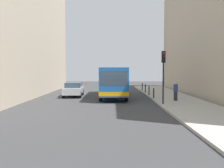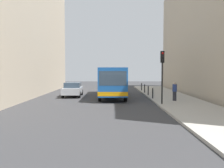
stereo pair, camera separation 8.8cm
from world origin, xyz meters
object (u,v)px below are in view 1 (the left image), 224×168
object	(u,v)px
car_beside_bus	(73,89)
bus	(113,80)
bollard_far	(145,88)
traffic_light	(163,67)
bollard_farthest	(142,87)
bollard_mid	(149,91)
bollard_near	(153,93)
pedestrian_near_signal	(175,91)

from	to	relation	value
car_beside_bus	bus	bearing A→B (deg)	174.64
bus	bollard_far	size ratio (longest dim) A/B	11.62
traffic_light	bollard_farthest	distance (m)	13.26
bus	bollard_mid	xyz separation A→B (m)	(3.77, 0.20, -1.10)
car_beside_bus	bollard_mid	distance (m)	7.91
bollard_mid	bollard_far	xyz separation A→B (m)	(0.00, 3.02, 0.00)
bollard_near	bollard_mid	world-z (taller)	same
bollard_mid	bollard_far	size ratio (longest dim) A/B	1.00
car_beside_bus	traffic_light	bearing A→B (deg)	136.65
bollard_far	bollard_farthest	xyz separation A→B (m)	(0.00, 3.02, 0.00)
bus	car_beside_bus	xyz separation A→B (m)	(-4.14, 0.24, -0.94)
car_beside_bus	bollard_near	xyz separation A→B (m)	(7.91, -3.06, -0.16)
pedestrian_near_signal	traffic_light	bearing A→B (deg)	86.05
bollard_mid	bollard_far	bearing A→B (deg)	90.00
bus	bollard_near	xyz separation A→B (m)	(3.77, -2.82, -1.10)
car_beside_bus	traffic_light	size ratio (longest dim) A/B	1.09
traffic_light	bollard_near	size ratio (longest dim) A/B	4.32
bus	bollard_far	bearing A→B (deg)	-139.89
bollard_mid	pedestrian_near_signal	size ratio (longest dim) A/B	0.59
traffic_light	bollard_far	world-z (taller)	traffic_light
car_beside_bus	bollard_mid	bearing A→B (deg)	177.66
bollard_farthest	pedestrian_near_signal	world-z (taller)	pedestrian_near_signal
bollard_mid	bollard_far	world-z (taller)	same
bollard_near	bus	bearing A→B (deg)	143.15
bollard_mid	pedestrian_near_signal	world-z (taller)	pedestrian_near_signal
car_beside_bus	bollard_far	distance (m)	8.46
bollard_far	car_beside_bus	bearing A→B (deg)	-159.33
car_beside_bus	bollard_far	size ratio (longest dim) A/B	4.70
traffic_light	bollard_farthest	size ratio (longest dim) A/B	4.32
car_beside_bus	pedestrian_near_signal	bearing A→B (deg)	150.40
bollard_near	bollard_farthest	distance (m)	9.07
car_beside_bus	traffic_light	world-z (taller)	traffic_light
bus	traffic_light	bearing A→B (deg)	119.23
bus	bollard_farthest	xyz separation A→B (m)	(3.77, 6.25, -1.10)
traffic_light	bollard_mid	size ratio (longest dim) A/B	4.32
bollard_near	bollard_far	distance (m)	6.05
bus	car_beside_bus	size ratio (longest dim) A/B	2.47
bollard_near	bollard_far	xyz separation A→B (m)	(0.00, 6.05, 0.00)
bus	bollard_mid	bearing A→B (deg)	-177.40
traffic_light	bollard_farthest	world-z (taller)	traffic_light
bus	bollard_mid	world-z (taller)	bus
bollard_mid	car_beside_bus	bearing A→B (deg)	179.71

